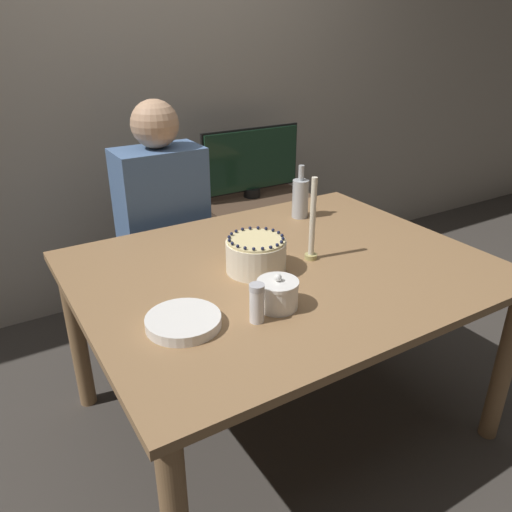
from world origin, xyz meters
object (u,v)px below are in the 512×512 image
cake (256,255)px  candle (312,226)px  bottle (300,198)px  person_man_blue_shirt (165,246)px  sugar_bowl (278,294)px  tv_monitor (252,161)px  sugar_shaker (257,303)px

cake → candle: candle is taller
bottle → person_man_blue_shirt: person_man_blue_shirt is taller
sugar_bowl → tv_monitor: size_ratio=0.21×
cake → bottle: size_ratio=0.89×
sugar_bowl → candle: size_ratio=0.42×
cake → bottle: bearing=38.5°
sugar_bowl → candle: bearing=37.2°
bottle → tv_monitor: (0.17, 0.71, -0.01)m
sugar_bowl → candle: 0.39m
cake → tv_monitor: tv_monitor is taller
sugar_shaker → tv_monitor: 1.59m
candle → cake: bearing=173.9°
cake → person_man_blue_shirt: size_ratio=0.17×
person_man_blue_shirt → tv_monitor: 0.79m
bottle → sugar_bowl: bearing=-130.8°
candle → person_man_blue_shirt: 0.89m
cake → candle: bearing=-6.1°
candle → tv_monitor: size_ratio=0.50×
candle → bottle: 0.45m
sugar_bowl → person_man_blue_shirt: (0.02, 1.02, -0.23)m
sugar_bowl → tv_monitor: 1.51m
sugar_shaker → bottle: 0.91m
sugar_bowl → tv_monitor: (0.70, 1.33, 0.03)m
cake → sugar_bowl: (-0.08, -0.25, -0.01)m
sugar_bowl → bottle: size_ratio=0.54×
bottle → tv_monitor: size_ratio=0.38×
cake → tv_monitor: (0.63, 1.08, 0.02)m
person_man_blue_shirt → tv_monitor: bearing=-155.4°
candle → tv_monitor: bearing=70.1°
sugar_shaker → person_man_blue_shirt: person_man_blue_shirt is taller
cake → tv_monitor: 1.25m
person_man_blue_shirt → sugar_shaker: bearing=83.5°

